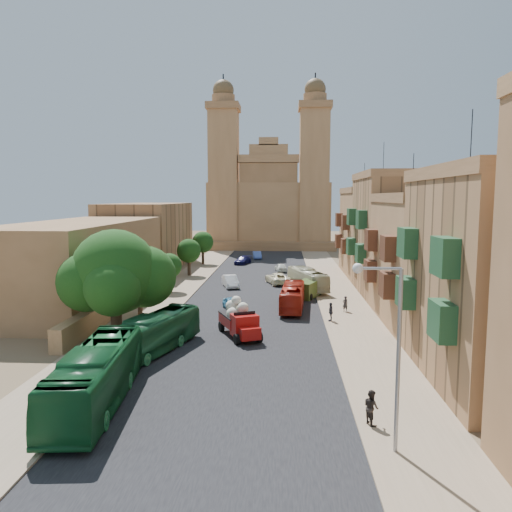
# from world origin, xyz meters

# --- Properties ---
(ground) EXTENTS (260.00, 260.00, 0.00)m
(ground) POSITION_xyz_m (0.00, 0.00, 0.00)
(ground) COLOR brown
(road_surface) EXTENTS (14.00, 140.00, 0.01)m
(road_surface) POSITION_xyz_m (0.00, 30.00, 0.01)
(road_surface) COLOR black
(road_surface) RESTS_ON ground
(sidewalk_east) EXTENTS (5.00, 140.00, 0.01)m
(sidewalk_east) POSITION_xyz_m (9.50, 30.00, 0.01)
(sidewalk_east) COLOR #8D755C
(sidewalk_east) RESTS_ON ground
(sidewalk_west) EXTENTS (5.00, 140.00, 0.01)m
(sidewalk_west) POSITION_xyz_m (-9.50, 30.00, 0.01)
(sidewalk_west) COLOR #8D755C
(sidewalk_west) RESTS_ON ground
(kerb_east) EXTENTS (0.25, 140.00, 0.12)m
(kerb_east) POSITION_xyz_m (7.00, 30.00, 0.06)
(kerb_east) COLOR #8D755C
(kerb_east) RESTS_ON ground
(kerb_west) EXTENTS (0.25, 140.00, 0.12)m
(kerb_west) POSITION_xyz_m (-7.00, 30.00, 0.06)
(kerb_west) COLOR #8D755C
(kerb_west) RESTS_ON ground
(townhouse_a) EXTENTS (9.00, 14.00, 16.40)m
(townhouse_a) POSITION_xyz_m (15.95, -3.00, 6.41)
(townhouse_a) COLOR #A07148
(townhouse_a) RESTS_ON ground
(townhouse_b) EXTENTS (9.00, 14.00, 14.90)m
(townhouse_b) POSITION_xyz_m (15.95, 11.00, 5.66)
(townhouse_b) COLOR #966B44
(townhouse_b) RESTS_ON ground
(townhouse_c) EXTENTS (9.00, 14.00, 17.40)m
(townhouse_c) POSITION_xyz_m (15.95, 25.00, 6.91)
(townhouse_c) COLOR #A07148
(townhouse_c) RESTS_ON ground
(townhouse_d) EXTENTS (9.00, 14.00, 15.90)m
(townhouse_d) POSITION_xyz_m (15.95, 39.00, 6.16)
(townhouse_d) COLOR #966B44
(townhouse_d) RESTS_ON ground
(west_wall) EXTENTS (1.00, 40.00, 1.80)m
(west_wall) POSITION_xyz_m (-12.50, 20.00, 0.90)
(west_wall) COLOR #966B44
(west_wall) RESTS_ON ground
(west_building_low) EXTENTS (10.00, 28.00, 8.40)m
(west_building_low) POSITION_xyz_m (-18.00, 18.00, 4.20)
(west_building_low) COLOR brown
(west_building_low) RESTS_ON ground
(west_building_mid) EXTENTS (10.00, 22.00, 10.00)m
(west_building_mid) POSITION_xyz_m (-18.00, 44.00, 5.00)
(west_building_mid) COLOR #A07148
(west_building_mid) RESTS_ON ground
(church) EXTENTS (28.00, 22.50, 36.30)m
(church) POSITION_xyz_m (-0.00, 78.61, 9.52)
(church) COLOR #966B44
(church) RESTS_ON ground
(ficus_tree) EXTENTS (8.57, 7.89, 8.57)m
(ficus_tree) POSITION_xyz_m (-9.42, 4.01, 5.07)
(ficus_tree) COLOR #37271B
(ficus_tree) RESTS_ON ground
(street_tree_a) EXTENTS (3.55, 3.55, 5.45)m
(street_tree_a) POSITION_xyz_m (-10.00, 12.00, 3.65)
(street_tree_a) COLOR #37271B
(street_tree_a) RESTS_ON ground
(street_tree_b) EXTENTS (2.91, 2.91, 4.48)m
(street_tree_b) POSITION_xyz_m (-10.00, 24.00, 2.99)
(street_tree_b) COLOR #37271B
(street_tree_b) RESTS_ON ground
(street_tree_c) EXTENTS (3.36, 3.36, 5.17)m
(street_tree_c) POSITION_xyz_m (-10.00, 36.00, 3.46)
(street_tree_c) COLOR #37271B
(street_tree_c) RESTS_ON ground
(street_tree_d) EXTENTS (3.51, 3.51, 5.40)m
(street_tree_d) POSITION_xyz_m (-10.00, 48.00, 3.62)
(street_tree_d) COLOR #37271B
(street_tree_d) RESTS_ON ground
(streetlamp) EXTENTS (2.11, 0.44, 8.22)m
(streetlamp) POSITION_xyz_m (7.72, -12.00, 5.20)
(streetlamp) COLOR gray
(streetlamp) RESTS_ON ground
(red_truck) EXTENTS (3.90, 5.61, 3.11)m
(red_truck) POSITION_xyz_m (-0.13, 5.47, 1.37)
(red_truck) COLOR #A00F0C
(red_truck) RESTS_ON ground
(olive_pickup) EXTENTS (3.45, 4.77, 1.81)m
(olive_pickup) POSITION_xyz_m (5.96, 21.56, 0.88)
(olive_pickup) COLOR #39501E
(olive_pickup) RESTS_ON ground
(bus_green_south) EXTENTS (3.64, 11.50, 3.15)m
(bus_green_south) POSITION_xyz_m (-6.50, -7.96, 1.58)
(bus_green_south) COLOR #145328
(bus_green_south) RESTS_ON ground
(bus_green_north) EXTENTS (5.09, 10.13, 2.75)m
(bus_green_north) POSITION_xyz_m (-5.81, 1.06, 1.38)
(bus_green_north) COLOR #206237
(bus_green_north) RESTS_ON ground
(bus_red_east) EXTENTS (2.63, 8.85, 2.43)m
(bus_red_east) POSITION_xyz_m (4.19, 15.49, 1.22)
(bus_red_east) COLOR #AE2415
(bus_red_east) RESTS_ON ground
(bus_cream_east) EXTENTS (4.78, 9.23, 2.51)m
(bus_cream_east) POSITION_xyz_m (6.12, 25.94, 1.26)
(bus_cream_east) COLOR #BEB994
(bus_cream_east) RESTS_ON ground
(car_blue_a) EXTENTS (2.37, 3.64, 1.15)m
(car_blue_a) POSITION_xyz_m (-1.78, 15.02, 0.58)
(car_blue_a) COLOR teal
(car_blue_a) RESTS_ON ground
(car_white_a) EXTENTS (2.67, 4.63, 1.44)m
(car_white_a) POSITION_xyz_m (-3.20, 27.14, 0.72)
(car_white_a) COLOR white
(car_white_a) RESTS_ON ground
(car_cream) EXTENTS (3.68, 5.53, 1.41)m
(car_cream) POSITION_xyz_m (2.52, 29.89, 0.70)
(car_cream) COLOR #FCF0C7
(car_cream) RESTS_ON ground
(car_dkblue) EXTENTS (2.92, 4.70, 1.27)m
(car_dkblue) POSITION_xyz_m (-3.45, 48.42, 0.64)
(car_dkblue) COLOR #0C0C40
(car_dkblue) RESTS_ON ground
(car_white_b) EXTENTS (2.08, 3.83, 1.24)m
(car_white_b) POSITION_xyz_m (2.88, 40.41, 0.62)
(car_white_b) COLOR white
(car_white_b) RESTS_ON ground
(car_blue_b) EXTENTS (1.88, 4.18, 1.33)m
(car_blue_b) POSITION_xyz_m (-1.47, 55.53, 0.67)
(car_blue_b) COLOR #5371CE
(car_blue_b) RESTS_ON ground
(pedestrian_a) EXTENTS (0.65, 0.55, 1.51)m
(pedestrian_a) POSITION_xyz_m (9.24, 14.70, 0.75)
(pedestrian_a) COLOR #242326
(pedestrian_a) RESTS_ON ground
(pedestrian_b) EXTENTS (0.94, 1.02, 1.71)m
(pedestrian_b) POSITION_xyz_m (7.60, -9.40, 0.85)
(pedestrian_b) COLOR #2B2420
(pedestrian_b) RESTS_ON ground
(pedestrian_c) EXTENTS (0.44, 1.00, 1.69)m
(pedestrian_c) POSITION_xyz_m (7.50, 10.85, 0.84)
(pedestrian_c) COLOR #383841
(pedestrian_c) RESTS_ON ground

